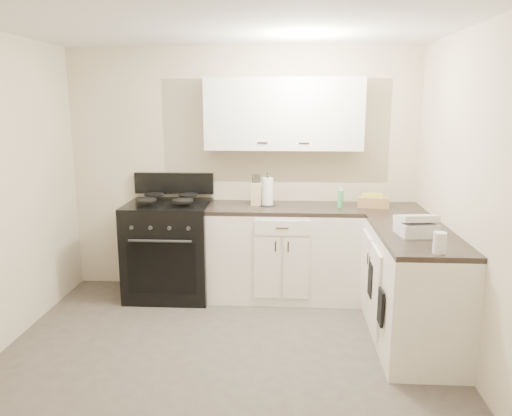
# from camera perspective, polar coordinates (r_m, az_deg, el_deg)

# --- Properties ---
(floor) EXTENTS (3.60, 3.60, 0.00)m
(floor) POSITION_cam_1_polar(r_m,az_deg,el_deg) (3.91, -3.88, -18.04)
(floor) COLOR #473F38
(floor) RESTS_ON ground
(ceiling) EXTENTS (3.60, 3.60, 0.00)m
(ceiling) POSITION_cam_1_polar(r_m,az_deg,el_deg) (3.43, -4.51, 21.12)
(ceiling) COLOR white
(ceiling) RESTS_ON wall_back
(wall_back) EXTENTS (3.60, 0.00, 3.60)m
(wall_back) POSITION_cam_1_polar(r_m,az_deg,el_deg) (5.22, -1.57, 4.26)
(wall_back) COLOR beige
(wall_back) RESTS_ON ground
(wall_right) EXTENTS (0.00, 3.60, 3.60)m
(wall_right) POSITION_cam_1_polar(r_m,az_deg,el_deg) (3.68, 24.83, -0.17)
(wall_right) COLOR beige
(wall_right) RESTS_ON ground
(wall_front) EXTENTS (3.60, 0.00, 3.60)m
(wall_front) POSITION_cam_1_polar(r_m,az_deg,el_deg) (1.77, -12.04, -11.88)
(wall_front) COLOR beige
(wall_front) RESTS_ON ground
(base_cabinets_back) EXTENTS (1.55, 0.60, 0.90)m
(base_cabinets_back) POSITION_cam_1_polar(r_m,az_deg,el_deg) (5.08, 2.99, -5.23)
(base_cabinets_back) COLOR white
(base_cabinets_back) RESTS_ON floor
(base_cabinets_right) EXTENTS (0.60, 1.90, 0.90)m
(base_cabinets_right) POSITION_cam_1_polar(r_m,az_deg,el_deg) (4.58, 16.59, -7.67)
(base_cabinets_right) COLOR white
(base_cabinets_right) RESTS_ON floor
(countertop_back) EXTENTS (1.55, 0.60, 0.04)m
(countertop_back) POSITION_cam_1_polar(r_m,az_deg,el_deg) (4.96, 3.05, -0.04)
(countertop_back) COLOR black
(countertop_back) RESTS_ON base_cabinets_back
(countertop_right) EXTENTS (0.60, 1.90, 0.04)m
(countertop_right) POSITION_cam_1_polar(r_m,az_deg,el_deg) (4.45, 16.95, -1.96)
(countertop_right) COLOR black
(countertop_right) RESTS_ON base_cabinets_right
(upper_cabinets) EXTENTS (1.55, 0.30, 0.70)m
(upper_cabinets) POSITION_cam_1_polar(r_m,az_deg,el_deg) (5.00, 3.18, 10.69)
(upper_cabinets) COLOR white
(upper_cabinets) RESTS_ON wall_back
(stove) EXTENTS (0.83, 0.71, 1.01)m
(stove) POSITION_cam_1_polar(r_m,az_deg,el_deg) (5.19, -9.80, -4.91)
(stove) COLOR black
(stove) RESTS_ON floor
(knife_block) EXTENTS (0.11, 0.10, 0.22)m
(knife_block) POSITION_cam_1_polar(r_m,az_deg,el_deg) (4.99, 0.01, 1.59)
(knife_block) COLOR #CFB87F
(knife_block) RESTS_ON countertop_back
(paper_towel) EXTENTS (0.14, 0.14, 0.28)m
(paper_towel) POSITION_cam_1_polar(r_m,az_deg,el_deg) (4.98, 1.33, 1.88)
(paper_towel) COLOR white
(paper_towel) RESTS_ON countertop_back
(soap_bottle) EXTENTS (0.06, 0.06, 0.17)m
(soap_bottle) POSITION_cam_1_polar(r_m,az_deg,el_deg) (4.95, 9.63, 1.02)
(soap_bottle) COLOR #42AD5E
(soap_bottle) RESTS_ON countertop_back
(picture_frame) EXTENTS (0.13, 0.06, 0.15)m
(picture_frame) POSITION_cam_1_polar(r_m,az_deg,el_deg) (5.20, 0.87, 1.61)
(picture_frame) COLOR black
(picture_frame) RESTS_ON countertop_back
(wicker_basket) EXTENTS (0.32, 0.24, 0.10)m
(wicker_basket) POSITION_cam_1_polar(r_m,az_deg,el_deg) (5.07, 13.24, 0.72)
(wicker_basket) COLOR #AA8450
(wicker_basket) RESTS_ON countertop_right
(countertop_grill) EXTENTS (0.31, 0.30, 0.10)m
(countertop_grill) POSITION_cam_1_polar(r_m,az_deg,el_deg) (4.08, 17.84, -2.25)
(countertop_grill) COLOR silver
(countertop_grill) RESTS_ON countertop_right
(glass_jar) EXTENTS (0.10, 0.10, 0.15)m
(glass_jar) POSITION_cam_1_polar(r_m,az_deg,el_deg) (3.64, 20.23, -3.75)
(glass_jar) COLOR silver
(glass_jar) RESTS_ON countertop_right
(oven_mitt_near) EXTENTS (0.02, 0.16, 0.27)m
(oven_mitt_near) POSITION_cam_1_polar(r_m,az_deg,el_deg) (3.93, 14.06, -10.93)
(oven_mitt_near) COLOR black
(oven_mitt_near) RESTS_ON base_cabinets_right
(oven_mitt_far) EXTENTS (0.02, 0.16, 0.28)m
(oven_mitt_far) POSITION_cam_1_polar(r_m,az_deg,el_deg) (4.34, 12.99, -7.99)
(oven_mitt_far) COLOR black
(oven_mitt_far) RESTS_ON base_cabinets_right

